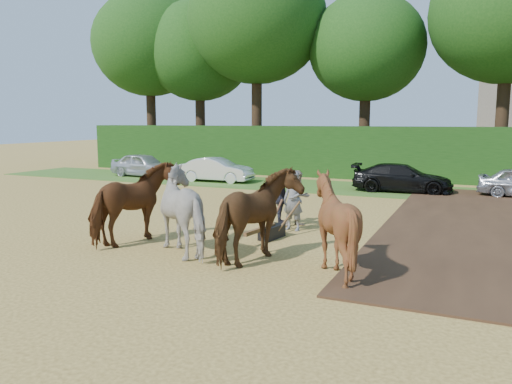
{
  "coord_description": "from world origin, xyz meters",
  "views": [
    {
      "loc": [
        1.9,
        -10.26,
        3.34
      ],
      "look_at": [
        -3.59,
        2.04,
        1.4
      ],
      "focal_mm": 35.0,
      "sensor_mm": 36.0,
      "label": 1
    }
  ],
  "objects_px": {
    "spectator_near": "(298,198)",
    "spectator_far": "(281,199)",
    "church": "(507,28)",
    "plough_team": "(226,212)",
    "parked_cars": "(453,179)"
  },
  "relations": [
    {
      "from": "parked_cars",
      "to": "church",
      "type": "relative_size",
      "value": 1.32
    },
    {
      "from": "spectator_near",
      "to": "parked_cars",
      "type": "bearing_deg",
      "value": 9.89
    },
    {
      "from": "spectator_near",
      "to": "parked_cars",
      "type": "height_order",
      "value": "spectator_near"
    },
    {
      "from": "plough_team",
      "to": "parked_cars",
      "type": "xyz_separation_m",
      "value": [
        4.61,
        13.6,
        -0.4
      ]
    },
    {
      "from": "spectator_near",
      "to": "church",
      "type": "distance_m",
      "value": 52.6
    },
    {
      "from": "spectator_near",
      "to": "plough_team",
      "type": "bearing_deg",
      "value": -152.73
    },
    {
      "from": "plough_team",
      "to": "parked_cars",
      "type": "relative_size",
      "value": 0.21
    },
    {
      "from": "spectator_near",
      "to": "spectator_far",
      "type": "distance_m",
      "value": 0.59
    },
    {
      "from": "church",
      "to": "plough_team",
      "type": "bearing_deg",
      "value": -98.01
    },
    {
      "from": "plough_team",
      "to": "parked_cars",
      "type": "distance_m",
      "value": 14.37
    },
    {
      "from": "church",
      "to": "spectator_near",
      "type": "bearing_deg",
      "value": -98.16
    },
    {
      "from": "parked_cars",
      "to": "church",
      "type": "bearing_deg",
      "value": 85.71
    },
    {
      "from": "spectator_near",
      "to": "plough_team",
      "type": "xyz_separation_m",
      "value": [
        -0.44,
        -4.06,
        0.2
      ]
    },
    {
      "from": "spectator_far",
      "to": "parked_cars",
      "type": "bearing_deg",
      "value": -44.57
    },
    {
      "from": "spectator_near",
      "to": "spectator_far",
      "type": "bearing_deg",
      "value": 120.07
    }
  ]
}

